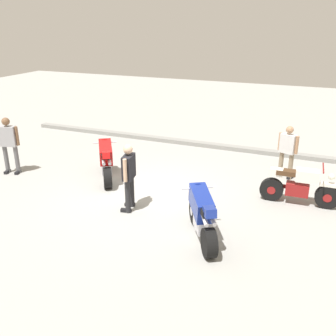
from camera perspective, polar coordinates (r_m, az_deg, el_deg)
name	(u,v)px	position (r m, az deg, el deg)	size (l,w,h in m)	color
ground_plane	(142,194)	(10.37, -3.97, -3.92)	(40.00, 40.00, 0.00)	#9E9E99
curb_edge	(195,143)	(14.32, 4.09, 3.68)	(14.00, 0.30, 0.15)	gray
motorcycle_blue_sportbike	(202,213)	(8.15, 5.07, -6.74)	(1.15, 1.78, 1.14)	black
motorcycle_red_sportbike	(106,160)	(11.27, -9.22, 1.25)	(1.22, 1.74, 1.14)	black
motorcycle_cream_vintage	(299,186)	(10.19, 18.98, -2.58)	(1.95, 0.70, 1.07)	black
person_in_gray_shirt	(9,142)	(12.39, -22.66, 3.65)	(0.66, 0.41, 1.73)	#59595B
person_in_white_shirt	(288,149)	(11.62, 17.40, 2.67)	(0.61, 0.44, 1.58)	gray
person_in_black_shirt	(129,173)	(9.22, -5.87, -0.82)	(0.38, 0.65, 1.68)	#262628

